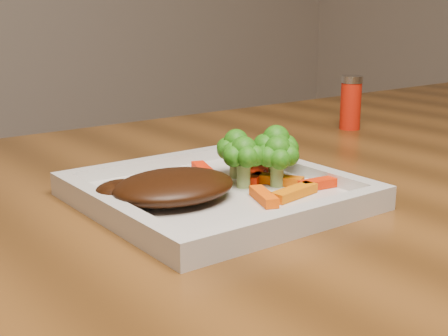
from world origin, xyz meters
TOP-DOWN VIEW (x-y plane):
  - plate at (-0.22, -0.05)m, footprint 0.27×0.27m
  - steak at (-0.28, -0.05)m, footprint 0.14×0.11m
  - broccoli_0 at (-0.17, -0.02)m, footprint 0.06×0.06m
  - broccoli_1 at (-0.13, -0.05)m, footprint 0.06×0.06m
  - broccoli_2 at (-0.15, -0.07)m, footprint 0.07×0.07m
  - broccoli_3 at (-0.19, -0.06)m, footprint 0.06×0.06m
  - carrot_0 at (-0.17, -0.12)m, footprint 0.06×0.03m
  - carrot_1 at (-0.12, -0.11)m, footprint 0.06×0.02m
  - carrot_2 at (-0.20, -0.11)m, footprint 0.03×0.06m
  - carrot_3 at (-0.12, -0.00)m, footprint 0.05×0.03m
  - carrot_4 at (-0.19, 0.01)m, footprint 0.03×0.06m
  - carrot_5 at (-0.15, -0.07)m, footprint 0.04×0.06m
  - carrot_6 at (-0.16, -0.04)m, footprint 0.06×0.05m
  - spice_shaker at (0.21, 0.14)m, footprint 0.05×0.05m
  - carrot_7 at (-0.12, -0.01)m, footprint 0.05×0.03m

SIDE VIEW (x-z plane):
  - plate at x=-0.22m, z-range 0.75..0.76m
  - carrot_0 at x=-0.17m, z-range 0.76..0.77m
  - carrot_1 at x=-0.12m, z-range 0.76..0.77m
  - carrot_2 at x=-0.20m, z-range 0.76..0.77m
  - carrot_3 at x=-0.12m, z-range 0.76..0.77m
  - carrot_4 at x=-0.19m, z-range 0.76..0.77m
  - carrot_5 at x=-0.15m, z-range 0.76..0.77m
  - carrot_6 at x=-0.16m, z-range 0.76..0.77m
  - carrot_7 at x=-0.12m, z-range 0.76..0.77m
  - steak at x=-0.28m, z-range 0.76..0.79m
  - broccoli_2 at x=-0.15m, z-range 0.76..0.82m
  - broccoli_3 at x=-0.19m, z-range 0.76..0.82m
  - broccoli_1 at x=-0.13m, z-range 0.76..0.83m
  - spice_shaker at x=0.21m, z-range 0.75..0.84m
  - broccoli_0 at x=-0.17m, z-range 0.76..0.83m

